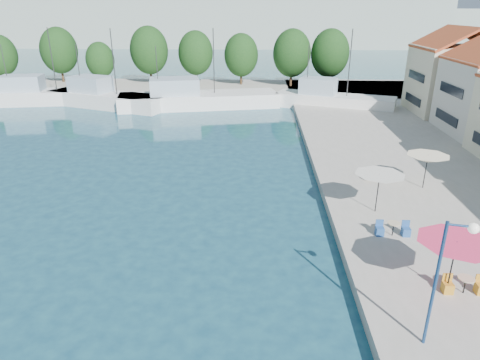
{
  "coord_description": "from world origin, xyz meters",
  "views": [
    {
      "loc": [
        1.62,
        -0.01,
        12.02
      ],
      "look_at": [
        0.43,
        26.0,
        1.56
      ],
      "focal_mm": 32.0,
      "sensor_mm": 36.0,
      "label": 1
    }
  ],
  "objects_px": {
    "trawler_03": "(195,99)",
    "trawler_04": "(331,100)",
    "umbrella_cream": "(428,159)",
    "trawler_02": "(105,98)",
    "street_lamp": "(450,263)",
    "trawler_01": "(41,96)",
    "umbrella_pink": "(456,247)",
    "umbrella_white": "(379,178)"
  },
  "relations": [
    {
      "from": "trawler_04",
      "to": "umbrella_cream",
      "type": "bearing_deg",
      "value": -65.36
    },
    {
      "from": "trawler_03",
      "to": "street_lamp",
      "type": "relative_size",
      "value": 4.19
    },
    {
      "from": "trawler_03",
      "to": "street_lamp",
      "type": "bearing_deg",
      "value": -82.96
    },
    {
      "from": "trawler_02",
      "to": "trawler_01",
      "type": "bearing_deg",
      "value": -167.24
    },
    {
      "from": "trawler_04",
      "to": "umbrella_cream",
      "type": "height_order",
      "value": "trawler_04"
    },
    {
      "from": "trawler_01",
      "to": "trawler_03",
      "type": "xyz_separation_m",
      "value": [
        21.18,
        -1.39,
        -0.0
      ]
    },
    {
      "from": "trawler_04",
      "to": "umbrella_white",
      "type": "distance_m",
      "value": 31.64
    },
    {
      "from": "umbrella_pink",
      "to": "street_lamp",
      "type": "xyz_separation_m",
      "value": [
        -1.75,
        -3.19,
        1.25
      ]
    },
    {
      "from": "trawler_01",
      "to": "trawler_04",
      "type": "distance_m",
      "value": 38.86
    },
    {
      "from": "trawler_03",
      "to": "umbrella_pink",
      "type": "xyz_separation_m",
      "value": [
        16.65,
        -39.44,
        1.76
      ]
    },
    {
      "from": "trawler_04",
      "to": "umbrella_pink",
      "type": "distance_m",
      "value": 39.47
    },
    {
      "from": "street_lamp",
      "to": "trawler_02",
      "type": "bearing_deg",
      "value": 133.55
    },
    {
      "from": "trawler_02",
      "to": "umbrella_cream",
      "type": "bearing_deg",
      "value": -19.4
    },
    {
      "from": "trawler_04",
      "to": "umbrella_pink",
      "type": "height_order",
      "value": "trawler_04"
    },
    {
      "from": "trawler_04",
      "to": "umbrella_white",
      "type": "xyz_separation_m",
      "value": [
        -2.13,
        -31.52,
        1.7
      ]
    },
    {
      "from": "umbrella_pink",
      "to": "umbrella_cream",
      "type": "relative_size",
      "value": 1.16
    },
    {
      "from": "umbrella_cream",
      "to": "trawler_02",
      "type": "bearing_deg",
      "value": 138.91
    },
    {
      "from": "trawler_01",
      "to": "trawler_02",
      "type": "distance_m",
      "value": 9.36
    },
    {
      "from": "trawler_01",
      "to": "street_lamp",
      "type": "xyz_separation_m",
      "value": [
        36.08,
        -44.01,
        3.02
      ]
    },
    {
      "from": "trawler_01",
      "to": "trawler_03",
      "type": "distance_m",
      "value": 21.22
    },
    {
      "from": "street_lamp",
      "to": "trawler_04",
      "type": "bearing_deg",
      "value": 97.62
    },
    {
      "from": "umbrella_white",
      "to": "trawler_02",
      "type": "bearing_deg",
      "value": 131.1
    },
    {
      "from": "trawler_02",
      "to": "umbrella_pink",
      "type": "xyz_separation_m",
      "value": [
        28.58,
        -39.38,
        1.76
      ]
    },
    {
      "from": "trawler_02",
      "to": "umbrella_pink",
      "type": "bearing_deg",
      "value": -32.34
    },
    {
      "from": "trawler_01",
      "to": "umbrella_cream",
      "type": "xyz_separation_m",
      "value": [
        40.89,
        -29.04,
        1.63
      ]
    },
    {
      "from": "umbrella_white",
      "to": "umbrella_cream",
      "type": "distance_m",
      "value": 5.71
    },
    {
      "from": "trawler_03",
      "to": "trawler_04",
      "type": "xyz_separation_m",
      "value": [
        17.66,
        -0.02,
        0.0
      ]
    },
    {
      "from": "umbrella_white",
      "to": "trawler_03",
      "type": "bearing_deg",
      "value": 116.21
    },
    {
      "from": "trawler_02",
      "to": "umbrella_pink",
      "type": "distance_m",
      "value": 48.69
    },
    {
      "from": "umbrella_white",
      "to": "trawler_01",
      "type": "bearing_deg",
      "value": 138.1
    },
    {
      "from": "trawler_02",
      "to": "trawler_03",
      "type": "xyz_separation_m",
      "value": [
        11.93,
        0.06,
        -0.0
      ]
    },
    {
      "from": "trawler_01",
      "to": "trawler_02",
      "type": "relative_size",
      "value": 1.03
    },
    {
      "from": "trawler_01",
      "to": "trawler_04",
      "type": "height_order",
      "value": "same"
    },
    {
      "from": "trawler_02",
      "to": "umbrella_white",
      "type": "height_order",
      "value": "trawler_02"
    },
    {
      "from": "trawler_01",
      "to": "umbrella_pink",
      "type": "xyz_separation_m",
      "value": [
        37.83,
        -40.83,
        1.76
      ]
    },
    {
      "from": "trawler_02",
      "to": "street_lamp",
      "type": "bearing_deg",
      "value": -36.09
    },
    {
      "from": "trawler_03",
      "to": "umbrella_cream",
      "type": "height_order",
      "value": "trawler_03"
    },
    {
      "from": "trawler_03",
      "to": "umbrella_white",
      "type": "relative_size",
      "value": 7.13
    },
    {
      "from": "trawler_01",
      "to": "trawler_04",
      "type": "xyz_separation_m",
      "value": [
        38.83,
        -1.41,
        0.0
      ]
    },
    {
      "from": "umbrella_cream",
      "to": "street_lamp",
      "type": "relative_size",
      "value": 0.56
    },
    {
      "from": "trawler_03",
      "to": "umbrella_cream",
      "type": "relative_size",
      "value": 7.5
    },
    {
      "from": "trawler_03",
      "to": "umbrella_white",
      "type": "height_order",
      "value": "trawler_03"
    }
  ]
}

